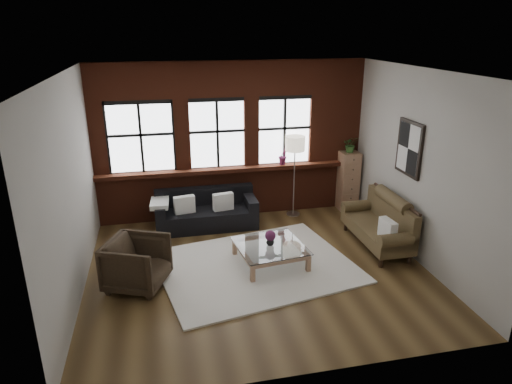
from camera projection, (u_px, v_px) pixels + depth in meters
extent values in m
plane|color=#4B351B|center=(258.00, 269.00, 7.60)|extent=(5.50, 5.50, 0.00)
plane|color=white|center=(258.00, 72.00, 6.50)|extent=(5.50, 5.50, 0.00)
plane|color=#AFABA3|center=(232.00, 141.00, 9.35)|extent=(5.50, 0.00, 5.50)
plane|color=#AFABA3|center=(309.00, 252.00, 4.76)|extent=(5.50, 0.00, 5.50)
plane|color=#AFABA3|center=(70.00, 191.00, 6.51)|extent=(0.00, 5.00, 5.00)
plane|color=#AFABA3|center=(419.00, 167.00, 7.60)|extent=(0.00, 5.00, 5.00)
cube|color=maroon|center=(233.00, 169.00, 9.40)|extent=(5.50, 0.30, 0.08)
cube|color=silver|center=(256.00, 266.00, 7.67)|extent=(3.52, 2.99, 0.03)
cube|color=white|center=(184.00, 205.00, 8.86)|extent=(0.42, 0.21, 0.34)
cube|color=white|center=(223.00, 202.00, 9.01)|extent=(0.42, 0.21, 0.34)
cube|color=white|center=(388.00, 229.00, 7.71)|extent=(0.17, 0.39, 0.34)
imported|color=black|center=(137.00, 263.00, 6.98)|extent=(1.12, 1.11, 0.79)
imported|color=#B2B2B2|center=(270.00, 241.00, 7.63)|extent=(0.15, 0.15, 0.14)
sphere|color=#6B2453|center=(270.00, 236.00, 7.59)|extent=(0.18, 0.18, 0.18)
cube|color=#A27758|center=(348.00, 181.00, 9.90)|extent=(0.40, 0.40, 1.29)
imported|color=#2D5923|center=(351.00, 144.00, 9.62)|extent=(0.37, 0.34, 0.34)
imported|color=#6B2453|center=(283.00, 156.00, 9.51)|extent=(0.23, 0.20, 0.38)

